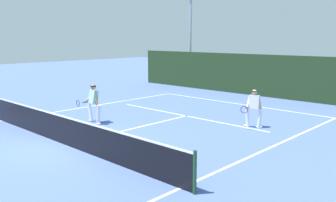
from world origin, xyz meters
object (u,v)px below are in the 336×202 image
(player_far, at_px, (254,107))
(light_pole, at_px, (191,29))
(tennis_ball, at_px, (47,121))
(player_near, at_px, (94,102))

(player_far, bearing_deg, light_pole, -60.40)
(player_far, bearing_deg, tennis_ball, 16.38)
(tennis_ball, height_order, light_pole, light_pole)
(player_near, distance_m, light_pole, 14.61)
(player_far, distance_m, light_pole, 14.63)
(tennis_ball, xyz_separation_m, light_pole, (-3.94, 14.39, 4.27))
(player_near, distance_m, player_far, 6.70)
(player_far, distance_m, tennis_ball, 8.86)
(player_near, relative_size, tennis_ball, 25.54)
(player_far, height_order, light_pole, light_pole)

